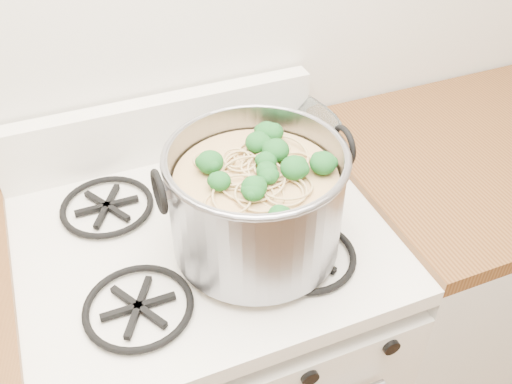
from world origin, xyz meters
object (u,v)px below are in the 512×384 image
at_px(gas_range, 213,361).
at_px(stock_pot, 256,202).
at_px(glass_bowl, 270,138).
at_px(spatula, 230,190).

distance_m(gas_range, stock_pot, 0.61).
bearing_deg(stock_pot, glass_bowl, 62.14).
bearing_deg(gas_range, spatula, 39.95).
relative_size(stock_pot, glass_bowl, 3.13).
bearing_deg(spatula, glass_bowl, 69.56).
height_order(stock_pot, spatula, stock_pot).
xyz_separation_m(stock_pot, spatula, (0.00, 0.16, -0.10)).
xyz_separation_m(gas_range, glass_bowl, (0.25, 0.22, 0.50)).
distance_m(gas_range, spatula, 0.51).
relative_size(gas_range, stock_pot, 2.48).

